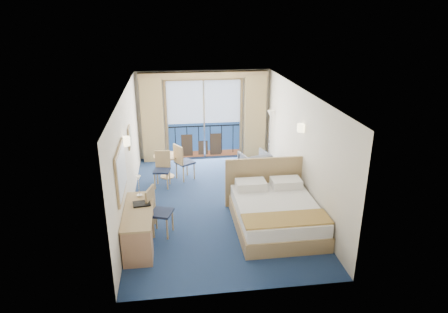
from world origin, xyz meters
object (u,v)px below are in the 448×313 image
floor_lamp (270,124)px  table_chair_b (162,167)px  table_chair_a (182,160)px  bed (275,212)px  nightstand (288,188)px  armchair (254,164)px  desk (138,237)px  round_table (167,161)px  desk_chair (157,209)px

floor_lamp → table_chair_b: 3.47m
table_chair_a → bed: bearing=-176.9°
nightstand → armchair: bearing=108.3°
bed → desk: (-2.83, -0.77, 0.09)m
round_table → floor_lamp: bearing=12.5°
desk_chair → table_chair_b: desk_chair is taller
desk → round_table: (0.53, 3.76, 0.06)m
bed → floor_lamp: (0.76, 3.67, 0.90)m
desk_chair → table_chair_a: (0.62, 2.73, -0.01)m
bed → table_chair_b: bed is taller
nightstand → armchair: 1.65m
desk → table_chair_a: 3.65m
nightstand → round_table: (-2.94, 1.76, 0.20)m
desk → round_table: desk is taller
nightstand → desk_chair: desk_chair is taller
desk_chair → round_table: (0.20, 2.97, -0.10)m
desk → desk_chair: desk_chair is taller
armchair → nightstand: bearing=93.5°
desk_chair → table_chair_b: bearing=16.2°
nightstand → table_chair_b: bearing=158.4°
round_table → armchair: bearing=-4.8°
table_chair_a → table_chair_b: table_chair_a is taller
table_chair_a → table_chair_b: 0.62m
table_chair_a → table_chair_b: (-0.53, -0.32, -0.04)m
table_chair_b → armchair: bearing=18.3°
desk → table_chair_a: size_ratio=1.62×
bed → table_chair_b: 3.43m
floor_lamp → bed: bearing=-101.7°
nightstand → desk: (-3.47, -2.00, 0.14)m
desk_chair → table_chair_a: size_ratio=1.02×
desk_chair → round_table: 2.98m
desk_chair → round_table: bearing=14.5°
table_chair_b → floor_lamp: bearing=31.7°
floor_lamp → desk_chair: bearing=-131.7°
nightstand → round_table: round_table is taller
desk → desk_chair: (0.33, 0.79, 0.16)m
nightstand → desk: bearing=-150.1°
bed → round_table: 3.78m
nightstand → table_chair_a: (-2.52, 1.52, 0.28)m
nightstand → table_chair_a: size_ratio=0.56×
round_table → table_chair_b: bearing=-101.1°
nightstand → floor_lamp: floor_lamp is taller
floor_lamp → round_table: floor_lamp is taller
nightstand → floor_lamp: 2.62m
desk_chair → nightstand: bearing=-50.6°
nightstand → desk_chair: size_ratio=0.55×
round_table → table_chair_b: (-0.11, -0.56, 0.05)m
table_chair_b → bed: bearing=-35.0°
floor_lamp → table_chair_a: 2.87m
desk → floor_lamp: bearing=51.1°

